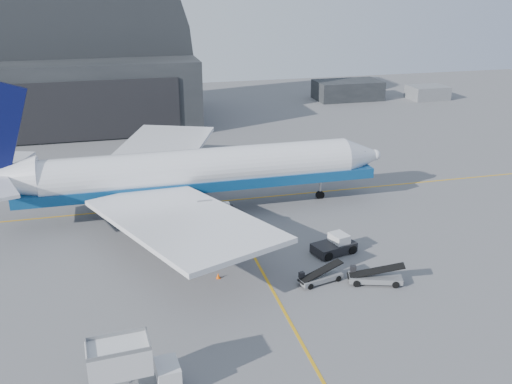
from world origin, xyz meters
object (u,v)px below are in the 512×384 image
object	(u,v)px
airliner	(184,173)
catering_truck	(129,371)
belt_loader_b	(375,277)
pushback_tug	(335,246)
belt_loader_a	(320,277)

from	to	relation	value
airliner	catering_truck	size ratio (longest dim) A/B	7.94
airliner	belt_loader_b	distance (m)	24.77
pushback_tug	belt_loader_b	size ratio (longest dim) A/B	0.92
catering_truck	belt_loader_a	bearing A→B (deg)	28.43
pushback_tug	belt_loader_b	bearing A→B (deg)	-95.02
belt_loader_a	catering_truck	bearing A→B (deg)	-160.88
catering_truck	belt_loader_b	xyz separation A→B (m)	(21.36, 9.43, -1.46)
pushback_tug	belt_loader_a	distance (m)	6.07
airliner	belt_loader_b	bearing A→B (deg)	-55.85
pushback_tug	belt_loader_a	xyz separation A→B (m)	(-3.41, -5.01, -0.21)
airliner	pushback_tug	size ratio (longest dim) A/B	10.48
airliner	belt_loader_a	world-z (taller)	airliner
pushback_tug	belt_loader_b	distance (m)	6.45
belt_loader_b	airliner	bearing A→B (deg)	141.98
pushback_tug	belt_loader_a	size ratio (longest dim) A/B	1.05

